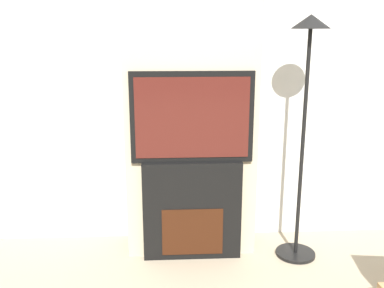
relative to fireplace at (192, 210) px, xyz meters
name	(u,v)px	position (x,y,z in m)	size (l,w,h in m)	color
wall_back	(189,83)	(0.00, 0.40, 0.96)	(6.00, 0.06, 2.70)	silver
chimney_breast	(191,86)	(0.00, 0.19, 0.96)	(1.02, 0.37, 2.70)	#BCAD8E
fireplace	(192,210)	(0.00, 0.00, 0.00)	(0.77, 0.15, 0.79)	black
television	(192,117)	(0.00, 0.00, 0.74)	(0.92, 0.07, 0.69)	black
floor_lamp	(306,91)	(0.84, -0.04, 0.94)	(0.31, 0.31, 1.88)	black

